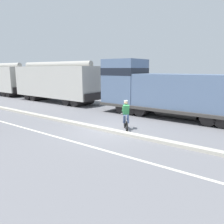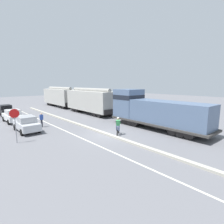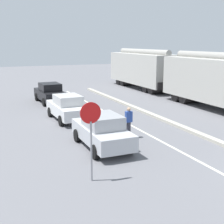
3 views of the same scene
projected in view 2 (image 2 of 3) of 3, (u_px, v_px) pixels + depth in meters
The scene contains 12 objects.
ground_plane at pixel (107, 135), 16.93m from camera, with size 120.00×120.00×0.00m, color slate.
median_curb at pixel (76, 123), 21.39m from camera, with size 0.36×36.00×0.16m, color #B2AD9E.
lane_stripe at pixel (57, 127), 19.85m from camera, with size 0.14×36.00×0.01m, color silver.
locomotive at pixel (152, 112), 19.47m from camera, with size 3.10×11.61×4.20m.
hopper_car_lead at pixel (90, 101), 28.48m from camera, with size 2.90×10.60×4.18m.
hopper_car_middle at pixel (60, 97), 37.13m from camera, with size 2.90×10.60×4.18m.
parked_car_silver at pixel (27, 124), 17.98m from camera, with size 1.84×4.20×1.62m.
parked_car_white at pixel (13, 116), 22.34m from camera, with size 1.94×4.26×1.62m.
parked_car_black at pixel (5, 110), 27.17m from camera, with size 1.98×4.27×1.62m.
cyclist at pixel (118, 127), 16.75m from camera, with size 1.35×1.14×1.71m.
stop_sign at pixel (15, 119), 14.31m from camera, with size 0.76×0.08×2.88m.
pedestrian_by_cars at pixel (42, 120), 19.82m from camera, with size 0.34×0.22×1.62m.
Camera 2 is at (-10.31, -12.69, 4.94)m, focal length 28.00 mm.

